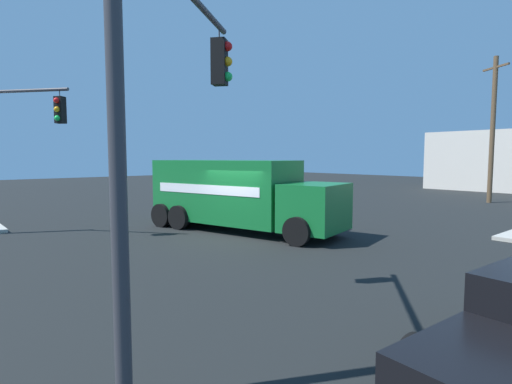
% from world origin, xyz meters
% --- Properties ---
extents(ground_plane, '(100.00, 100.00, 0.00)m').
position_xyz_m(ground_plane, '(0.00, 0.00, 0.00)').
color(ground_plane, black).
extents(delivery_truck, '(8.53, 4.59, 2.86)m').
position_xyz_m(delivery_truck, '(-1.00, 0.76, 1.50)').
color(delivery_truck, '#146B2D').
rests_on(delivery_truck, ground).
extents(traffic_light_primary, '(2.90, 3.67, 5.96)m').
position_xyz_m(traffic_light_primary, '(6.45, -6.39, 3.94)').
color(traffic_light_primary, '#38383D').
rests_on(traffic_light_primary, ground).
extents(traffic_light_secondary, '(3.58, 2.83, 5.51)m').
position_xyz_m(traffic_light_secondary, '(-5.77, -6.72, 3.79)').
color(traffic_light_secondary, '#38383D').
rests_on(traffic_light_secondary, sidewalk_corner_near).
extents(utility_pole, '(1.95, 1.24, 9.44)m').
position_xyz_m(utility_pole, '(1.86, 19.55, 4.87)').
color(utility_pole, brown).
rests_on(utility_pole, ground).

